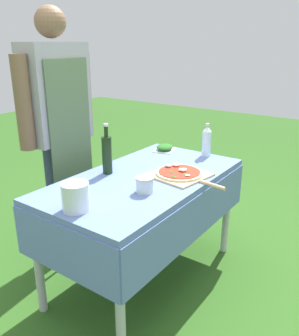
# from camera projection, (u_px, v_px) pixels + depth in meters

# --- Properties ---
(ground_plane) EXTENTS (12.00, 12.00, 0.00)m
(ground_plane) POSITION_uv_depth(u_px,v_px,m) (145.00, 276.00, 2.40)
(ground_plane) COLOR #2D5B1E
(prep_table) EXTENTS (1.34, 0.74, 0.72)m
(prep_table) POSITION_uv_depth(u_px,v_px,m) (144.00, 191.00, 2.19)
(prep_table) COLOR #607AB7
(prep_table) RESTS_ON ground
(person_cook) EXTENTS (0.64, 0.23, 1.71)m
(person_cook) POSITION_uv_depth(u_px,v_px,m) (59.00, 118.00, 2.39)
(person_cook) COLOR #333D56
(person_cook) RESTS_ON ground
(pizza_on_peel) EXTENTS (0.36, 0.50, 0.06)m
(pizza_on_peel) POSITION_uv_depth(u_px,v_px,m) (180.00, 174.00, 2.17)
(pizza_on_peel) COLOR #D1B27F
(pizza_on_peel) RESTS_ON prep_table
(oil_bottle) EXTENTS (0.06, 0.06, 0.31)m
(oil_bottle) POSITION_uv_depth(u_px,v_px,m) (107.00, 154.00, 2.18)
(oil_bottle) COLOR black
(oil_bottle) RESTS_ON prep_table
(water_bottle) EXTENTS (0.06, 0.06, 0.24)m
(water_bottle) POSITION_uv_depth(u_px,v_px,m) (207.00, 141.00, 2.52)
(water_bottle) COLOR silver
(water_bottle) RESTS_ON prep_table
(herb_container) EXTENTS (0.19, 0.18, 0.05)m
(herb_container) POSITION_uv_depth(u_px,v_px,m) (165.00, 148.00, 2.68)
(herb_container) COLOR silver
(herb_container) RESTS_ON prep_table
(mixing_tub) EXTENTS (0.13, 0.13, 0.14)m
(mixing_tub) POSITION_uv_depth(u_px,v_px,m) (76.00, 197.00, 1.71)
(mixing_tub) COLOR silver
(mixing_tub) RESTS_ON prep_table
(sauce_jar) EXTENTS (0.10, 0.10, 0.09)m
(sauce_jar) POSITION_uv_depth(u_px,v_px,m) (145.00, 186.00, 1.93)
(sauce_jar) COLOR silver
(sauce_jar) RESTS_ON prep_table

